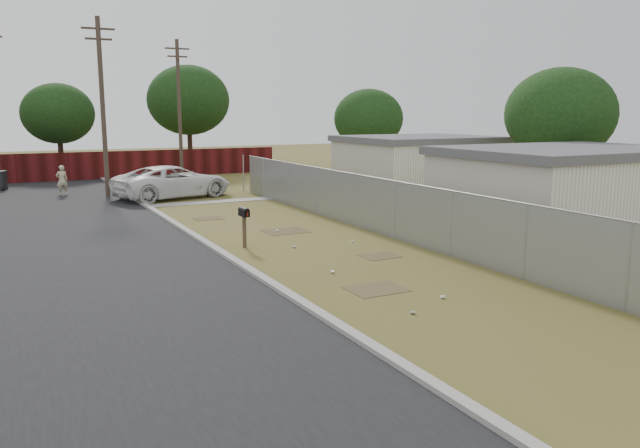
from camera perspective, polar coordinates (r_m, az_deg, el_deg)
ground at (r=20.15m, az=-0.49°, el=-2.17°), size 120.00×120.00×0.00m
street at (r=26.10m, az=-22.19°, el=-0.05°), size 15.10×60.00×0.12m
chainlink_fence at (r=22.40m, az=5.48°, el=1.11°), size 0.10×27.06×2.02m
privacy_fence at (r=42.84m, az=-23.32°, el=4.79°), size 30.00×0.12×1.80m
utility_poles at (r=38.62m, az=-19.76°, el=10.16°), size 12.60×8.24×9.00m
houses at (r=27.94m, az=14.63°, el=4.20°), size 9.30×17.24×3.10m
horizon_trees at (r=42.28m, az=-14.13°, el=10.31°), size 33.32×31.94×7.78m
mailbox at (r=20.13m, az=-6.96°, el=0.75°), size 0.22×0.57×1.31m
pickup_truck at (r=32.61m, az=-13.28°, el=3.78°), size 6.51×4.33×1.66m
pedestrian at (r=35.50m, az=-22.52°, el=3.72°), size 0.61×0.44×1.59m
scattered_litter at (r=18.18m, az=2.06°, el=-3.41°), size 2.72×10.19×0.07m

